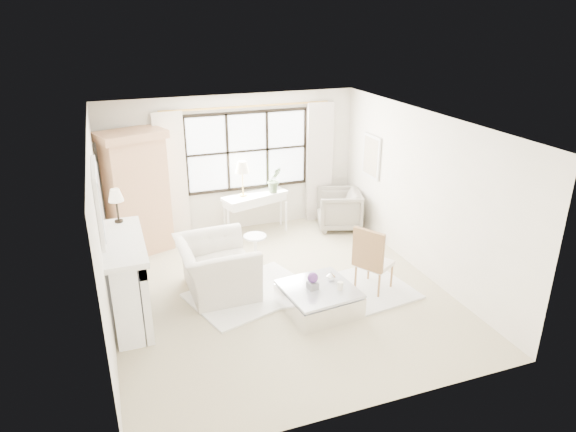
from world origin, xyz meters
The scene contains 32 objects.
floor centered at (0.00, 0.00, 0.00)m, with size 5.50×5.50×0.00m, color #C1B38F.
ceiling centered at (0.00, 0.00, 2.70)m, with size 5.50×5.50×0.00m, color white.
wall_back centered at (0.00, 2.75, 1.35)m, with size 5.00×5.00×0.00m, color silver.
wall_front centered at (0.00, -2.75, 1.35)m, with size 5.00×5.00×0.00m, color white.
wall_left centered at (-2.50, 0.00, 1.35)m, with size 5.50×5.50×0.00m, color beige.
wall_right centered at (2.50, 0.00, 1.35)m, with size 5.50×5.50×0.00m, color white.
window_pane centered at (0.30, 2.73, 1.60)m, with size 2.40×0.02×1.50m, color silver.
window_frame centered at (0.30, 2.72, 1.60)m, with size 2.50×0.04×1.50m, color black, non-canonical shape.
curtain_rod centered at (0.30, 2.67, 2.47)m, with size 0.04×0.04×3.30m, color #B2873E.
curtain_left centered at (-1.20, 2.65, 1.24)m, with size 0.55×0.10×2.47m, color white.
curtain_right centered at (1.80, 2.65, 1.24)m, with size 0.55×0.10×2.47m, color beige.
fireplace centered at (-2.27, 0.00, 0.65)m, with size 0.58×1.66×1.26m.
mirror_frame centered at (-2.47, 0.00, 1.84)m, with size 0.05×1.15×0.95m, color white.
mirror_glass centered at (-2.44, 0.00, 1.84)m, with size 0.02×1.00×0.80m, color silver.
art_frame centered at (2.47, 1.70, 1.55)m, with size 0.04×0.62×0.82m, color silver.
art_canvas centered at (2.45, 1.70, 1.55)m, with size 0.01×0.52×0.72m, color #C4B498.
mantel_lamp centered at (-2.25, 0.67, 1.65)m, with size 0.22×0.22×0.51m.
armoire centered at (-1.87, 2.31, 1.14)m, with size 1.29×1.03×2.24m.
console_table centered at (0.34, 2.42, 0.40)m, with size 1.37×0.80×0.80m.
console_lamp centered at (0.10, 2.41, 1.36)m, with size 0.28×0.28×0.69m.
orchid_plant centered at (0.74, 2.40, 1.06)m, with size 0.28×0.23×0.51m, color #536B47.
side_table centered at (-0.05, 1.14, 0.33)m, with size 0.40×0.40×0.51m.
rug_left centered at (-0.44, 0.08, 0.02)m, with size 1.83×1.29×0.03m, color white.
rug_right centered at (1.11, -0.42, 0.02)m, with size 1.76×1.32×0.03m, color silver.
club_armchair centered at (-0.91, 0.36, 0.42)m, with size 1.30×1.13×0.84m, color beige.
wingback_chair centered at (2.00, 2.07, 0.39)m, with size 0.84×0.86×0.78m, color gray.
french_chair centered at (1.42, -0.44, 0.31)m, with size 0.66×0.66×1.08m.
coffee_table centered at (0.38, -0.70, 0.18)m, with size 1.10×1.10×0.38m.
planter_box centered at (0.28, -0.69, 0.43)m, with size 0.14×0.14×0.11m, color slate.
planter_flowers centered at (0.28, -0.69, 0.56)m, with size 0.15×0.15×0.15m, color #5D317C.
pillar_candle centered at (0.65, -0.85, 0.44)m, with size 0.09×0.09×0.12m, color white.
coffee_vase centered at (0.64, -0.55, 0.45)m, with size 0.14×0.14×0.14m, color white.
Camera 1 is at (-2.28, -6.71, 4.15)m, focal length 32.00 mm.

